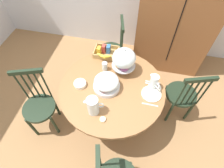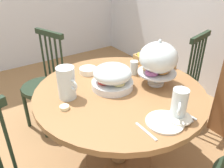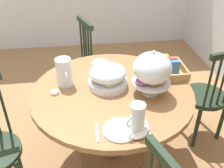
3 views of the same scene
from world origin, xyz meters
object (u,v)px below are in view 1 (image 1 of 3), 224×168
object	(u,v)px
fruit_platter_covered	(106,83)
cereal_basket	(105,52)
milk_pitcher	(154,83)
china_plate_small	(154,87)
china_plate_large	(151,94)
windsor_chair_near_window	(39,106)
butter_dish	(103,119)
cereal_bowl	(80,84)
windsor_chair_far_side	(112,51)
orange_juice_pitcher	(93,106)
dining_table	(112,97)
pastry_stand_with_dome	(124,59)
wooden_armoire	(179,11)
drinking_glass	(105,66)
windsor_chair_facing_door	(182,95)

from	to	relation	value
fruit_platter_covered	cereal_basket	world-z (taller)	fruit_platter_covered
milk_pitcher	china_plate_small	distance (m)	0.07
cereal_basket	china_plate_large	distance (m)	0.82
china_plate_large	windsor_chair_near_window	bearing A→B (deg)	-168.21
cereal_basket	butter_dish	distance (m)	0.94
cereal_bowl	windsor_chair_far_side	bearing A→B (deg)	79.53
orange_juice_pitcher	butter_dish	size ratio (longest dim) A/B	3.66
dining_table	butter_dish	bearing A→B (deg)	-90.31
cereal_bowl	milk_pitcher	bearing A→B (deg)	10.21
dining_table	cereal_basket	distance (m)	0.59
fruit_platter_covered	windsor_chair_far_side	bearing A→B (deg)	98.10
windsor_chair_far_side	china_plate_large	size ratio (longest dim) A/B	4.43
milk_pitcher	china_plate_small	bearing A→B (deg)	-29.38
pastry_stand_with_dome	china_plate_large	world-z (taller)	pastry_stand_with_dome
milk_pitcher	butter_dish	xyz separation A→B (m)	(-0.45, -0.51, -0.08)
windsor_chair_far_side	china_plate_small	size ratio (longest dim) A/B	6.50
milk_pitcher	butter_dish	distance (m)	0.69
dining_table	pastry_stand_with_dome	distance (m)	0.49
windsor_chair_far_side	wooden_armoire	bearing A→B (deg)	26.68
pastry_stand_with_dome	china_plate_small	size ratio (longest dim) A/B	2.29
wooden_armoire	cereal_bowl	bearing A→B (deg)	-127.08
china_plate_large	cereal_bowl	bearing A→B (deg)	-176.60
china_plate_large	butter_dish	bearing A→B (deg)	-137.21
drinking_glass	windsor_chair_near_window	bearing A→B (deg)	-144.01
wooden_armoire	windsor_chair_facing_door	world-z (taller)	wooden_armoire
dining_table	milk_pitcher	size ratio (longest dim) A/B	6.47
fruit_platter_covered	cereal_basket	xyz separation A→B (m)	(-0.14, 0.52, -0.04)
fruit_platter_covered	milk_pitcher	xyz separation A→B (m)	(0.51, 0.12, 0.00)
dining_table	milk_pitcher	xyz separation A→B (m)	(0.45, 0.09, 0.30)
windsor_chair_near_window	butter_dish	bearing A→B (deg)	-9.42
orange_juice_pitcher	cereal_basket	bearing A→B (deg)	95.38
orange_juice_pitcher	wooden_armoire	bearing A→B (deg)	64.44
china_plate_small	windsor_chair_far_side	bearing A→B (deg)	129.16
windsor_chair_far_side	orange_juice_pitcher	distance (m)	1.30
windsor_chair_far_side	fruit_platter_covered	bearing A→B (deg)	-81.90
windsor_chair_facing_door	drinking_glass	xyz separation A→B (m)	(-1.01, -0.02, 0.34)
china_plate_large	milk_pitcher	bearing A→B (deg)	87.61
windsor_chair_near_window	dining_table	bearing A→B (deg)	18.09
wooden_armoire	milk_pitcher	bearing A→B (deg)	-100.61
wooden_armoire	orange_juice_pitcher	size ratio (longest dim) A/B	8.92
wooden_armoire	windsor_chair_near_window	size ratio (longest dim) A/B	2.01
wooden_armoire	fruit_platter_covered	size ratio (longest dim) A/B	6.53
windsor_chair_near_window	orange_juice_pitcher	xyz separation A→B (m)	(0.74, -0.07, 0.39)
windsor_chair_near_window	milk_pitcher	bearing A→B (deg)	15.80
orange_juice_pitcher	cereal_basket	size ratio (longest dim) A/B	0.70
china_plate_large	drinking_glass	bearing A→B (deg)	157.03
windsor_chair_near_window	drinking_glass	bearing A→B (deg)	35.99
dining_table	pastry_stand_with_dome	bearing A→B (deg)	73.24
windsor_chair_far_side	fruit_platter_covered	xyz separation A→B (m)	(0.13, -0.91, 0.37)
wooden_armoire	fruit_platter_covered	world-z (taller)	wooden_armoire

